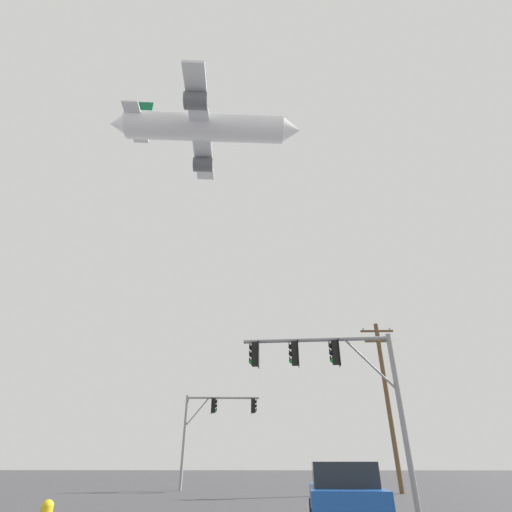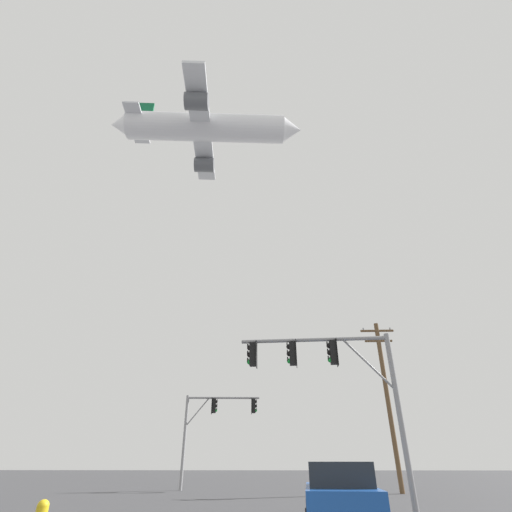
{
  "view_description": "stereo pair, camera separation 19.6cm",
  "coord_description": "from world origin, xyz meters",
  "views": [
    {
      "loc": [
        0.94,
        -7.0,
        1.61
      ],
      "look_at": [
        0.22,
        18.75,
        15.64
      ],
      "focal_mm": 26.48,
      "sensor_mm": 36.0,
      "label": 1
    },
    {
      "loc": [
        1.13,
        -6.99,
        1.61
      ],
      "look_at": [
        0.22,
        18.75,
        15.64
      ],
      "focal_mm": 26.48,
      "sensor_mm": 36.0,
      "label": 2
    }
  ],
  "objects": [
    {
      "name": "utility_pole",
      "position": [
        8.47,
        18.24,
        5.26
      ],
      "size": [
        2.2,
        0.28,
        9.9
      ],
      "color": "brown",
      "rests_on": "ground"
    },
    {
      "name": "airplane",
      "position": [
        -8.26,
        35.23,
        47.8
      ],
      "size": [
        30.1,
        23.26,
        8.21
      ],
      "color": "white"
    },
    {
      "name": "parked_car",
      "position": [
        2.96,
        4.95,
        0.83
      ],
      "size": [
        2.16,
        4.24,
        1.6
      ],
      "color": "#194799",
      "rests_on": "ground"
    },
    {
      "name": "signal_pole_near",
      "position": [
        3.47,
        7.91,
        4.67
      ],
      "size": [
        5.85,
        0.67,
        6.04
      ],
      "color": "gray",
      "rests_on": "ground"
    },
    {
      "name": "signal_pole_far",
      "position": [
        -2.8,
        20.54,
        4.22
      ],
      "size": [
        5.05,
        0.62,
        5.62
      ],
      "color": "gray",
      "rests_on": "ground"
    }
  ]
}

